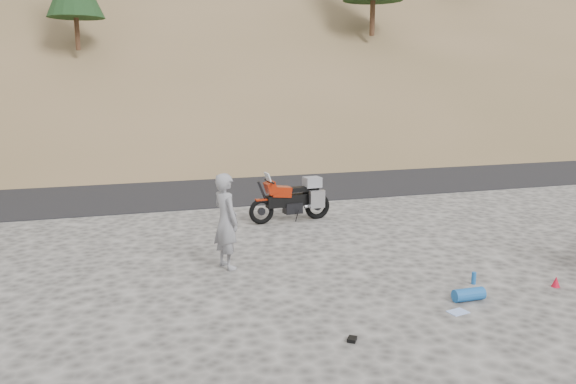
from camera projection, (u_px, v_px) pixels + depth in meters
name	position (u px, v px, depth m)	size (l,w,h in m)	color
ground	(312.00, 280.00, 8.97)	(140.00, 140.00, 0.00)	#454340
road	(216.00, 183.00, 17.41)	(120.00, 7.00, 0.05)	black
motorcycle	(294.00, 199.00, 12.63)	(1.97, 0.67, 1.17)	black
man	(227.00, 267.00, 9.57)	(0.59, 0.39, 1.63)	gray
gear_blue_mat	(469.00, 295.00, 8.10)	(0.19, 0.19, 0.47)	#19559B
gear_bottle	(474.00, 278.00, 8.76)	(0.07, 0.07, 0.19)	#19559B
gear_funnel	(556.00, 282.00, 8.64)	(0.13, 0.13, 0.17)	red
gear_glove_b	(352.00, 339.00, 6.85)	(0.14, 0.10, 0.05)	black
gear_blue_cloth	(458.00, 312.00, 7.70)	(0.27, 0.20, 0.01)	#97B2EA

